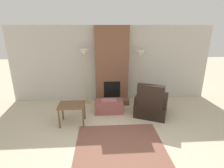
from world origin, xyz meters
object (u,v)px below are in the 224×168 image
ottoman (109,106)px  floor_lamp_right (140,58)px  floor_lamp_left (84,57)px  armchair (151,106)px  side_table (72,107)px

ottoman → floor_lamp_right: bearing=36.3°
floor_lamp_left → floor_lamp_right: 1.83m
ottoman → floor_lamp_left: 1.79m
armchair → floor_lamp_left: bearing=-3.6°
side_table → floor_lamp_left: size_ratio=0.38×
armchair → floor_lamp_left: floor_lamp_left is taller
ottoman → floor_lamp_right: floor_lamp_right is taller
armchair → side_table: armchair is taller
ottoman → side_table: (-1.02, -0.60, 0.29)m
armchair → floor_lamp_left: size_ratio=0.64×
ottoman → side_table: size_ratio=1.23×
side_table → floor_lamp_left: (0.27, 1.39, 1.12)m
side_table → floor_lamp_left: 1.81m
floor_lamp_left → floor_lamp_right: floor_lamp_left is taller
ottoman → floor_lamp_left: bearing=133.6°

